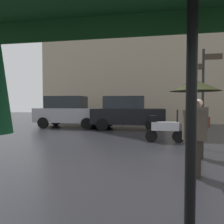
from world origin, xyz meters
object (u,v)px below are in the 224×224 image
at_px(street_signpost, 203,89).
at_px(pedestrian_with_bag, 199,125).
at_px(parked_scooter, 164,128).
at_px(parked_car_right, 69,112).
at_px(pedestrian_with_umbrella, 195,99).
at_px(parked_car_left, 127,113).

bearing_deg(street_signpost, pedestrian_with_bag, -107.44).
relative_size(parked_scooter, parked_car_right, 0.35).
bearing_deg(pedestrian_with_bag, pedestrian_with_umbrella, 57.48).
bearing_deg(parked_car_left, street_signpost, -44.65).
distance_m(pedestrian_with_umbrella, parked_car_right, 9.91).
xyz_separation_m(parked_scooter, parked_car_left, (-1.77, 3.78, 0.40)).
distance_m(pedestrian_with_bag, parked_car_right, 8.99).
distance_m(pedestrian_with_bag, parked_car_left, 6.49).
bearing_deg(pedestrian_with_umbrella, pedestrian_with_bag, 52.42).
distance_m(parked_car_left, street_signpost, 5.68).
height_order(parked_car_left, street_signpost, street_signpost).
distance_m(parked_car_left, parked_car_right, 3.72).
bearing_deg(street_signpost, parked_car_right, 141.33).
xyz_separation_m(pedestrian_with_bag, parked_car_right, (-6.23, 6.48, 0.08)).
bearing_deg(parked_car_right, parked_scooter, -54.48).
bearing_deg(pedestrian_with_umbrella, parked_car_left, 83.74).
bearing_deg(pedestrian_with_umbrella, street_signpost, 51.60).
relative_size(pedestrian_with_bag, parked_car_right, 0.38).
relative_size(pedestrian_with_bag, parked_car_left, 0.39).
bearing_deg(pedestrian_with_bag, parked_car_left, -83.88).
height_order(parked_scooter, parked_car_left, parked_car_left).
bearing_deg(pedestrian_with_umbrella, parked_scooter, 73.30).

